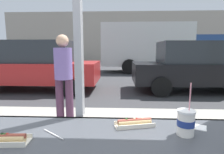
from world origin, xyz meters
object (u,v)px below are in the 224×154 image
box_truck (156,46)px  hotdog_tray_near (4,139)px  parked_car_red (37,66)px  soda_cup_left (186,122)px  hotdog_tray_far (135,123)px  pedestrian (64,74)px  parked_car_black (194,67)px

box_truck → hotdog_tray_near: bearing=-104.3°
parked_car_red → soda_cup_left: bearing=-58.7°
hotdog_tray_far → parked_car_red: (-3.15, 5.52, -0.14)m
hotdog_tray_far → pedestrian: pedestrian is taller
hotdog_tray_far → parked_car_red: 6.36m
pedestrian → hotdog_tray_near: bearing=-79.8°
box_truck → pedestrian: box_truck is taller
soda_cup_left → hotdog_tray_near: soda_cup_left is taller
soda_cup_left → pedestrian: 2.66m
hotdog_tray_near → box_truck: box_truck is taller
parked_car_black → box_truck: box_truck is taller
soda_cup_left → box_truck: box_truck is taller
hotdog_tray_near → parked_car_black: (3.18, 5.76, -0.15)m
parked_car_black → pedestrian: 4.93m
parked_car_black → box_truck: (-0.28, 5.62, 0.79)m
hotdog_tray_far → parked_car_red: bearing=119.7°
hotdog_tray_far → box_truck: size_ratio=0.03×
soda_cup_left → box_truck: 11.42m
parked_car_black → box_truck: size_ratio=0.59×
hotdog_tray_near → parked_car_black: bearing=61.1°
hotdog_tray_near → hotdog_tray_far: 0.72m
parked_car_red → parked_car_black: bearing=-0.0°
hotdog_tray_far → soda_cup_left: bearing=-20.3°
soda_cup_left → parked_car_black: size_ratio=0.07×
soda_cup_left → parked_car_black: 6.05m
hotdog_tray_near → parked_car_red: 6.27m
soda_cup_left → pedestrian: bearing=121.4°
pedestrian → soda_cup_left: bearing=-58.6°
soda_cup_left → box_truck: size_ratio=0.04×
hotdog_tray_far → parked_car_black: bearing=65.6°
pedestrian → parked_car_black: bearing=42.9°
soda_cup_left → parked_car_red: parked_car_red is taller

